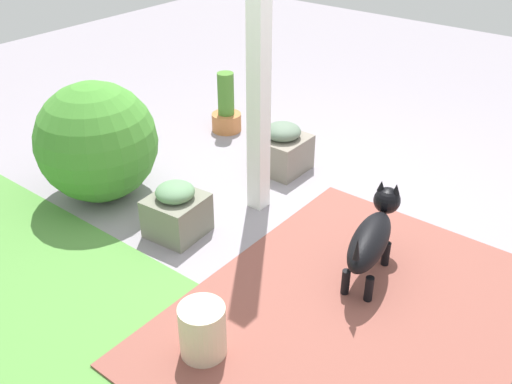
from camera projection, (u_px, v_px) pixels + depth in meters
The scene contains 9 objects.
ground_plane at pixel (307, 224), 4.25m from camera, with size 12.00×12.00×0.00m, color gray.
brick_path at pixel (352, 316), 3.39m from camera, with size 1.80×2.40×0.02m, color brown.
porch_pillar at pixel (259, 48), 3.84m from camera, with size 0.12×0.12×2.48m, color white.
stone_planter_nearest at pixel (282, 149), 4.88m from camera, with size 0.40×0.41×0.43m.
stone_planter_mid at pixel (177, 211), 4.06m from camera, with size 0.40×0.41×0.40m.
round_shrub at pixel (97, 142), 4.38m from camera, with size 0.93×0.93×0.93m, color #448C30.
terracotta_pot_tall at pixel (226, 110), 5.56m from camera, with size 0.29×0.29×0.58m.
dog at pixel (372, 236), 3.58m from camera, with size 0.34×0.78×0.53m.
ceramic_urn at pixel (203, 331), 3.07m from camera, with size 0.25×0.25×0.33m, color beige.
Camera 1 is at (-1.89, 3.00, 2.38)m, focal length 40.37 mm.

